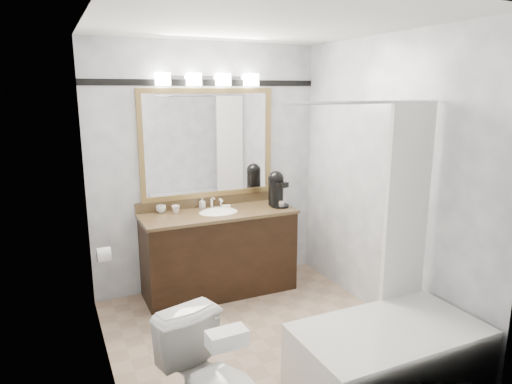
# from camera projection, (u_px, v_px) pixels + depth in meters

# --- Properties ---
(room) EXTENTS (2.42, 2.62, 2.52)m
(room) POSITION_uv_depth(u_px,v_px,m) (263.00, 193.00, 3.53)
(room) COLOR tan
(room) RESTS_ON ground
(vanity) EXTENTS (1.53, 0.58, 0.97)m
(vanity) POSITION_uv_depth(u_px,v_px,m) (219.00, 251.00, 4.61)
(vanity) COLOR black
(vanity) RESTS_ON ground
(mirror) EXTENTS (1.40, 0.04, 1.10)m
(mirror) POSITION_uv_depth(u_px,v_px,m) (208.00, 144.00, 4.61)
(mirror) COLOR #A08048
(mirror) RESTS_ON room
(vanity_light_bar) EXTENTS (1.02, 0.14, 0.12)m
(vanity_light_bar) POSITION_uv_depth(u_px,v_px,m) (208.00, 79.00, 4.42)
(vanity_light_bar) COLOR silver
(vanity_light_bar) RESTS_ON room
(accent_stripe) EXTENTS (2.40, 0.01, 0.06)m
(accent_stripe) POSITION_uv_depth(u_px,v_px,m) (206.00, 83.00, 4.49)
(accent_stripe) COLOR black
(accent_stripe) RESTS_ON room
(bathtub) EXTENTS (1.30, 0.75, 1.96)m
(bathtub) POSITION_uv_depth(u_px,v_px,m) (389.00, 348.00, 3.17)
(bathtub) COLOR white
(bathtub) RESTS_ON ground
(tp_roll) EXTENTS (0.11, 0.12, 0.12)m
(tp_roll) POSITION_uv_depth(u_px,v_px,m) (104.00, 255.00, 3.77)
(tp_roll) COLOR white
(tp_roll) RESTS_ON room
(tissue_box) EXTENTS (0.21, 0.12, 0.09)m
(tissue_box) POSITION_uv_depth(u_px,v_px,m) (227.00, 338.00, 2.34)
(tissue_box) COLOR white
(tissue_box) RESTS_ON toilet
(coffee_maker) EXTENTS (0.19, 0.24, 0.37)m
(coffee_maker) POSITION_uv_depth(u_px,v_px,m) (276.00, 188.00, 4.72)
(coffee_maker) COLOR black
(coffee_maker) RESTS_ON vanity
(cup_left) EXTENTS (0.12, 0.12, 0.07)m
(cup_left) POSITION_uv_depth(u_px,v_px,m) (161.00, 209.00, 4.48)
(cup_left) COLOR white
(cup_left) RESTS_ON vanity
(cup_right) EXTENTS (0.09, 0.09, 0.07)m
(cup_right) POSITION_uv_depth(u_px,v_px,m) (176.00, 209.00, 4.48)
(cup_right) COLOR white
(cup_right) RESTS_ON vanity
(soap_bottle_a) EXTENTS (0.06, 0.06, 0.11)m
(soap_bottle_a) POSITION_uv_depth(u_px,v_px,m) (202.00, 203.00, 4.66)
(soap_bottle_a) COLOR white
(soap_bottle_a) RESTS_ON vanity
(soap_bar) EXTENTS (0.09, 0.07, 0.03)m
(soap_bar) POSITION_uv_depth(u_px,v_px,m) (226.00, 207.00, 4.67)
(soap_bar) COLOR beige
(soap_bar) RESTS_ON vanity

